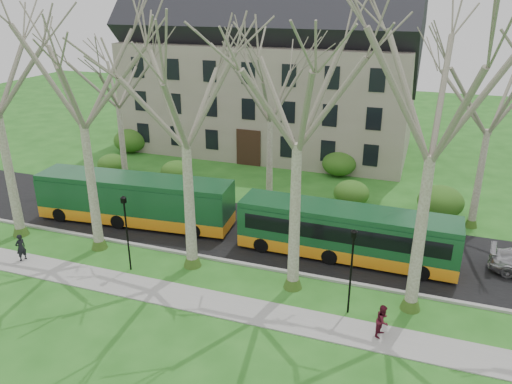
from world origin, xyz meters
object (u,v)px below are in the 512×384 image
bus_lead (135,199)px  bus_follow (346,232)px  pedestrian_b (383,321)px  pedestrian_a (21,247)px

bus_lead → bus_follow: (13.83, -0.10, -0.09)m
bus_lead → pedestrian_b: 17.96m
pedestrian_a → pedestrian_b: bearing=105.2°
bus_follow → pedestrian_a: bearing=-158.6°
bus_lead → pedestrian_b: bus_lead is taller
bus_lead → bus_follow: 13.83m
bus_lead → pedestrian_b: bearing=-26.6°
bus_lead → bus_follow: bus_lead is taller
bus_lead → pedestrian_a: (-3.38, -6.58, -0.82)m
bus_lead → pedestrian_b: (16.65, -6.67, -0.85)m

